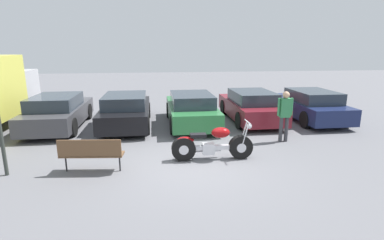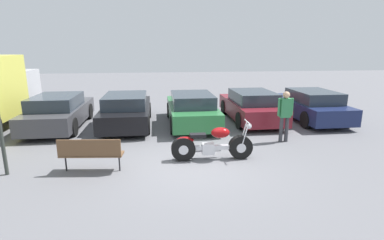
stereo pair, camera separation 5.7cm
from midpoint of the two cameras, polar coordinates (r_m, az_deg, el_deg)
ground_plane at (r=8.14m, az=0.31°, el=-8.52°), size 60.00×60.00×0.00m
motorcycle at (r=8.39m, az=3.94°, el=-4.70°), size 2.29×0.62×1.07m
parked_car_dark_grey at (r=12.72m, az=-23.90°, el=1.45°), size 1.86×4.33×1.30m
parked_car_black at (r=12.15m, az=-12.22°, el=1.81°), size 1.86×4.33×1.30m
parked_car_green at (r=12.07m, az=0.06°, el=2.05°), size 1.86×4.33×1.30m
parked_car_maroon at (r=12.97m, az=11.30°, el=2.60°), size 1.86×4.33×1.30m
parked_car_navy at (r=13.86m, az=21.74°, el=2.59°), size 1.86×4.33×1.30m
park_bench at (r=7.89m, az=-18.55°, el=-5.76°), size 1.59×0.56×0.89m
person_standing at (r=10.26m, az=17.46°, el=1.42°), size 0.52×0.23×1.69m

